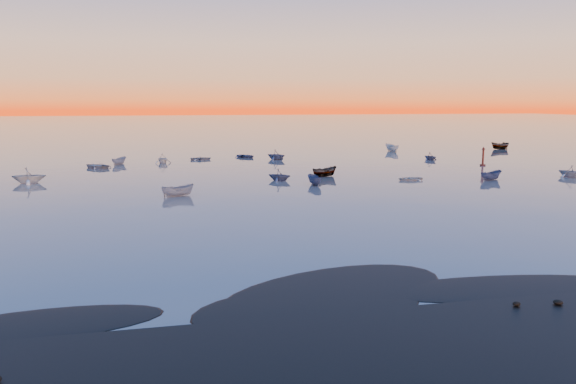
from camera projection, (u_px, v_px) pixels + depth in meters
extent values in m
plane|color=slate|center=(217.00, 147.00, 127.59)|extent=(600.00, 600.00, 0.00)
imported|color=gray|center=(178.00, 196.00, 61.46)|extent=(2.43, 3.92, 1.26)
imported|color=gray|center=(570.00, 177.00, 76.98)|extent=(3.89, 2.68, 1.25)
cylinder|color=#4A170F|center=(483.00, 165.00, 90.71)|extent=(0.89, 0.89, 0.30)
cylinder|color=#4A170F|center=(483.00, 158.00, 90.51)|extent=(0.32, 0.32, 2.58)
cone|color=#4A170F|center=(484.00, 148.00, 90.26)|extent=(0.59, 0.59, 0.50)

